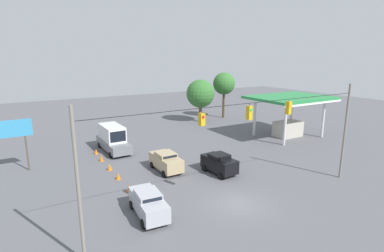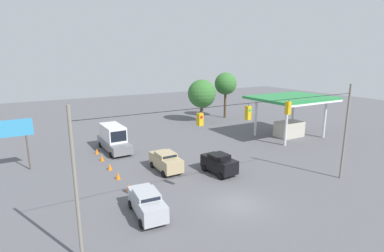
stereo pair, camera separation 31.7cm
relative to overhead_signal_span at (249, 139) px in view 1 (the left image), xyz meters
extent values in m
plane|color=#56565B|center=(0.08, -0.84, -5.51)|extent=(140.00, 140.00, 0.00)
cylinder|color=slate|center=(-11.73, 0.00, -1.02)|extent=(0.20, 0.20, 8.98)
cylinder|color=slate|center=(11.90, 0.00, -1.02)|extent=(0.20, 0.20, 8.98)
cylinder|color=black|center=(0.08, 0.00, 2.63)|extent=(23.64, 0.04, 0.04)
cube|color=gold|center=(-3.92, 0.00, 1.95)|extent=(0.32, 0.36, 1.01)
cylinder|color=black|center=(-3.92, 0.00, 2.54)|extent=(0.03, 0.03, 0.18)
cylinder|color=orange|center=(-3.92, 0.19, 2.18)|extent=(0.20, 0.02, 0.20)
cube|color=gold|center=(0.08, 0.00, 1.94)|extent=(0.32, 0.36, 0.98)
cylinder|color=black|center=(0.08, 0.00, 2.53)|extent=(0.03, 0.03, 0.19)
cylinder|color=green|center=(0.08, 0.19, 2.17)|extent=(0.20, 0.02, 0.20)
cube|color=gold|center=(4.08, 0.00, 1.89)|extent=(0.32, 0.36, 0.81)
cylinder|color=black|center=(4.08, 0.00, 2.46)|extent=(0.03, 0.03, 0.33)
cylinder|color=red|center=(4.08, 0.19, 2.08)|extent=(0.20, 0.02, 0.20)
cube|color=#A8AAB2|center=(6.80, -2.87, -4.60)|extent=(2.16, 4.72, 1.16)
cube|color=#A8AAB2|center=(6.80, -2.87, -3.84)|extent=(1.79, 2.15, 0.36)
cube|color=black|center=(6.89, -1.86, -3.84)|extent=(1.40, 0.14, 0.25)
cylinder|color=black|center=(7.81, -1.47, -5.19)|extent=(0.28, 0.66, 0.64)
cylinder|color=black|center=(6.06, -1.31, -5.19)|extent=(0.28, 0.66, 0.64)
cylinder|color=black|center=(7.54, -4.43, -5.19)|extent=(0.28, 0.66, 0.64)
cylinder|color=black|center=(5.80, -4.28, -5.19)|extent=(0.28, 0.66, 0.64)
cube|color=slate|center=(4.46, -19.40, -4.69)|extent=(2.50, 7.09, 1.00)
cube|color=silver|center=(4.47, -19.75, -3.28)|extent=(2.25, 4.55, 1.82)
cube|color=black|center=(4.42, -17.49, -3.28)|extent=(1.87, 0.07, 1.27)
cylinder|color=black|center=(5.58, -17.09, -5.19)|extent=(0.24, 0.65, 0.64)
cylinder|color=black|center=(3.24, -17.14, -5.19)|extent=(0.24, 0.65, 0.64)
cylinder|color=black|center=(5.69, -21.66, -5.19)|extent=(0.24, 0.65, 0.64)
cylinder|color=black|center=(3.35, -21.71, -5.19)|extent=(0.24, 0.65, 0.64)
cube|color=tan|center=(1.83, -10.17, -4.57)|extent=(1.89, 4.41, 1.24)
cube|color=tan|center=(1.83, -10.17, -3.77)|extent=(1.73, 1.94, 0.36)
cube|color=black|center=(1.83, -9.19, -3.77)|extent=(1.50, 0.02, 0.25)
cylinder|color=black|center=(2.77, -8.74, -5.19)|extent=(0.22, 0.64, 0.64)
cylinder|color=black|center=(0.89, -8.74, -5.19)|extent=(0.22, 0.64, 0.64)
cylinder|color=black|center=(2.76, -11.60, -5.19)|extent=(0.22, 0.64, 0.64)
cylinder|color=black|center=(0.89, -11.60, -5.19)|extent=(0.22, 0.64, 0.64)
cube|color=black|center=(-2.40, -6.84, -4.53)|extent=(2.08, 3.94, 1.30)
cube|color=black|center=(-2.40, -6.84, -3.70)|extent=(1.79, 1.80, 0.36)
cube|color=black|center=(-2.34, -7.68, -3.70)|extent=(1.45, 0.12, 0.25)
cylinder|color=black|center=(-3.22, -8.14, -5.19)|extent=(0.26, 0.65, 0.64)
cylinder|color=black|center=(-1.41, -8.01, -5.19)|extent=(0.26, 0.65, 0.64)
cylinder|color=black|center=(-3.40, -5.66, -5.19)|extent=(0.26, 0.65, 0.64)
cylinder|color=black|center=(-1.58, -5.53, -5.19)|extent=(0.26, 0.65, 0.64)
cone|color=orange|center=(6.61, -4.28, -5.16)|extent=(0.44, 0.44, 0.68)
cone|color=orange|center=(6.72, -7.39, -5.16)|extent=(0.44, 0.44, 0.68)
cone|color=orange|center=(6.72, -10.44, -5.16)|extent=(0.44, 0.44, 0.68)
cone|color=orange|center=(6.74, -13.19, -5.16)|extent=(0.44, 0.44, 0.68)
cone|color=orange|center=(6.76, -16.35, -5.16)|extent=(0.44, 0.44, 0.68)
cone|color=orange|center=(6.68, -19.11, -5.16)|extent=(0.44, 0.44, 0.68)
cube|color=#288442|center=(-19.29, -13.24, 0.16)|extent=(11.05, 8.19, 0.35)
cube|color=white|center=(-19.29, -13.24, -0.14)|extent=(11.15, 8.29, 0.24)
cylinder|color=silver|center=(-23.16, -16.10, -2.76)|extent=(0.36, 0.36, 5.49)
cylinder|color=silver|center=(-15.42, -16.10, -2.76)|extent=(0.36, 0.36, 5.49)
cylinder|color=silver|center=(-23.16, -10.37, -2.76)|extent=(0.36, 0.36, 5.49)
cylinder|color=silver|center=(-15.42, -10.37, -2.76)|extent=(0.36, 0.36, 5.49)
cube|color=#B2AD9E|center=(-19.29, -13.24, -4.41)|extent=(3.87, 2.46, 2.20)
cylinder|color=#4C473D|center=(13.80, -17.42, -3.68)|extent=(0.16, 0.16, 3.64)
cube|color=#338CBF|center=(15.49, -17.42, -1.02)|extent=(4.84, 0.12, 1.70)
cylinder|color=brown|center=(-13.80, -28.29, -3.69)|extent=(0.53, 0.53, 3.64)
sphere|color=#336B2D|center=(-13.80, -28.29, -0.51)|extent=(4.93, 4.93, 4.93)
cylinder|color=#4C3823|center=(-19.52, -29.12, -2.85)|extent=(0.44, 0.44, 5.30)
sphere|color=#336B2D|center=(-19.52, -29.12, 0.92)|extent=(4.09, 4.09, 4.09)
camera|label=1|loc=(14.27, 15.83, 5.84)|focal=28.00mm
camera|label=2|loc=(14.00, 15.99, 5.84)|focal=28.00mm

